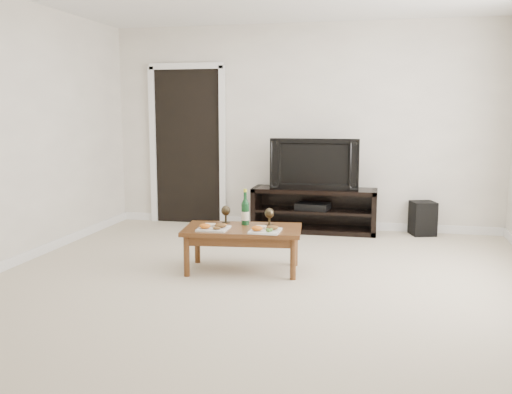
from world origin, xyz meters
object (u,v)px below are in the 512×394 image
object	(u,v)px
television	(315,163)
subwoofer	(423,218)
coffee_table	(243,249)
media_console	(314,210)

from	to	relation	value
television	subwoofer	distance (m)	1.48
subwoofer	television	bearing A→B (deg)	166.84
coffee_table	media_console	bearing A→B (deg)	76.64
television	subwoofer	bearing A→B (deg)	2.02
television	coffee_table	bearing A→B (deg)	-105.47
media_console	television	xyz separation A→B (m)	(0.00, 0.00, 0.59)
media_console	subwoofer	bearing A→B (deg)	4.14
television	media_console	bearing A→B (deg)	0.00
television	subwoofer	xyz separation A→B (m)	(1.33, 0.10, -0.66)
media_console	coffee_table	xyz separation A→B (m)	(-0.45, -1.92, -0.07)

